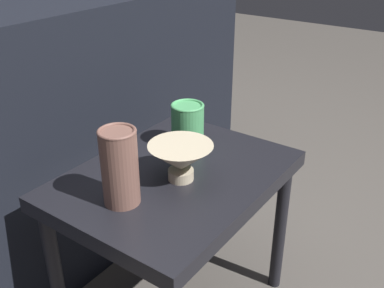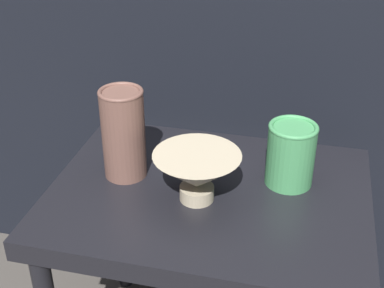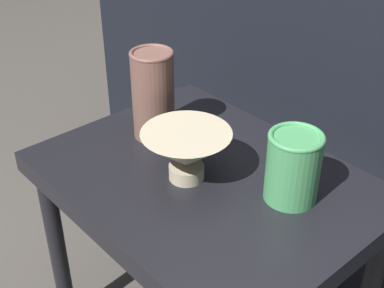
% 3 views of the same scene
% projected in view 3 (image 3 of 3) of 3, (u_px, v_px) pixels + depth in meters
% --- Properties ---
extents(table, '(0.59, 0.44, 0.47)m').
position_uv_depth(table, '(205.00, 202.00, 0.98)').
color(table, black).
rests_on(table, ground_plane).
extents(couch_backdrop, '(1.54, 0.50, 0.83)m').
position_uv_depth(couch_backdrop, '(371.00, 106.00, 1.28)').
color(couch_backdrop, black).
rests_on(couch_backdrop, ground_plane).
extents(bowl, '(0.16, 0.16, 0.09)m').
position_uv_depth(bowl, '(186.00, 151.00, 0.91)').
color(bowl, '#C1B293').
rests_on(bowl, table).
extents(vase_textured_left, '(0.08, 0.08, 0.18)m').
position_uv_depth(vase_textured_left, '(153.00, 94.00, 1.02)').
color(vase_textured_left, brown).
rests_on(vase_textured_left, table).
extents(vase_colorful_right, '(0.09, 0.09, 0.12)m').
position_uv_depth(vase_colorful_right, '(293.00, 166.00, 0.86)').
color(vase_colorful_right, '#47995B').
rests_on(vase_colorful_right, table).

